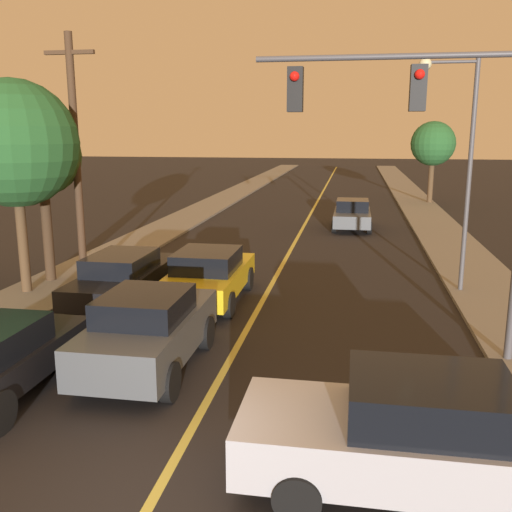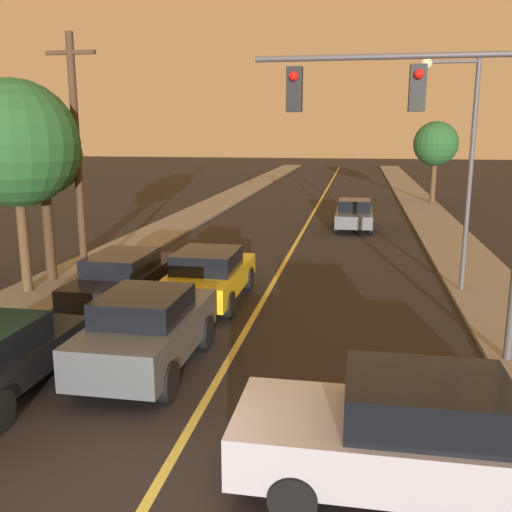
{
  "view_description": "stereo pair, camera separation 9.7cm",
  "coord_description": "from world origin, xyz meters",
  "views": [
    {
      "loc": [
        2.53,
        -6.31,
        4.87
      ],
      "look_at": [
        0.0,
        8.36,
        1.6
      ],
      "focal_mm": 40.0,
      "sensor_mm": 36.0,
      "label": 1
    },
    {
      "loc": [
        2.62,
        -6.3,
        4.87
      ],
      "look_at": [
        0.0,
        8.36,
        1.6
      ],
      "focal_mm": 40.0,
      "sensor_mm": 36.0,
      "label": 2
    }
  ],
  "objects": [
    {
      "name": "car_crossing_right",
      "position": [
        3.49,
        1.0,
        0.84
      ],
      "size": [
        4.8,
        2.06,
        1.67
      ],
      "rotation": [
        0.0,
        0.0,
        1.57
      ],
      "color": "#A5A8B2",
      "rests_on": "ground"
    },
    {
      "name": "sidewalk_right",
      "position": [
        6.75,
        36.0,
        0.06
      ],
      "size": [
        2.5,
        80.0,
        0.12
      ],
      "color": "gray",
      "rests_on": "ground"
    },
    {
      "name": "car_outer_lane_second",
      "position": [
        -3.96,
        8.78,
        0.77
      ],
      "size": [
        1.92,
        4.97,
        1.46
      ],
      "color": "black",
      "rests_on": "ground"
    },
    {
      "name": "tree_right_near",
      "position": [
        7.62,
        33.9,
        4.02
      ],
      "size": [
        2.94,
        2.94,
        5.41
      ],
      "color": "#4C3823",
      "rests_on": "ground"
    },
    {
      "name": "car_far_oncoming",
      "position": [
        2.47,
        22.67,
        0.75
      ],
      "size": [
        1.92,
        4.04,
        1.49
      ],
      "rotation": [
        0.0,
        0.0,
        3.14
      ],
      "color": "#474C51",
      "rests_on": "ground"
    },
    {
      "name": "sidewalk_left",
      "position": [
        -6.75,
        36.0,
        0.06
      ],
      "size": [
        2.5,
        80.0,
        0.12
      ],
      "color": "gray",
      "rests_on": "ground"
    },
    {
      "name": "utility_pole_left",
      "position": [
        -6.1,
        10.55,
        4.12
      ],
      "size": [
        1.6,
        0.24,
        7.67
      ],
      "color": "#422D1E",
      "rests_on": "ground"
    },
    {
      "name": "ground_plane",
      "position": [
        0.0,
        0.0,
        0.0
      ],
      "size": [
        200.0,
        200.0,
        0.0
      ],
      "primitive_type": "plane",
      "color": "black"
    },
    {
      "name": "tree_left_near",
      "position": [
        -7.18,
        8.96,
        4.51
      ],
      "size": [
        3.67,
        3.67,
        6.24
      ],
      "color": "#4C3823",
      "rests_on": "ground"
    },
    {
      "name": "streetlamp_right",
      "position": [
        5.45,
        11.37,
        4.51
      ],
      "size": [
        1.69,
        0.36,
        6.82
      ],
      "color": "#47474C",
      "rests_on": "ground"
    },
    {
      "name": "traffic_signal_mast",
      "position": [
        4.13,
        5.88,
        4.76
      ],
      "size": [
        5.56,
        0.42,
        6.45
      ],
      "color": "#47474C",
      "rests_on": "ground"
    },
    {
      "name": "tree_left_far",
      "position": [
        -7.15,
        10.33,
        4.06
      ],
      "size": [
        2.44,
        2.44,
        5.21
      ],
      "color": "#3D2B1C",
      "rests_on": "ground"
    },
    {
      "name": "road_surface",
      "position": [
        0.0,
        36.0,
        0.01
      ],
      "size": [
        11.0,
        80.0,
        0.01
      ],
      "color": "black",
      "rests_on": "ground"
    },
    {
      "name": "car_near_lane_front",
      "position": [
        -1.54,
        4.26,
        0.88
      ],
      "size": [
        1.95,
        4.27,
        1.69
      ],
      "color": "#474C51",
      "rests_on": "ground"
    },
    {
      "name": "car_near_lane_second",
      "position": [
        -1.54,
        9.2,
        0.8
      ],
      "size": [
        2.03,
        4.53,
        1.55
      ],
      "color": "gold",
      "rests_on": "ground"
    }
  ]
}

